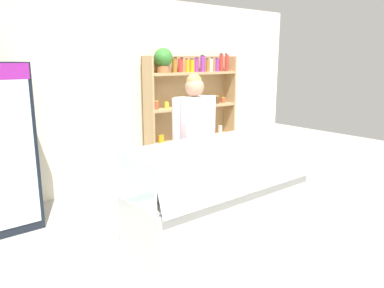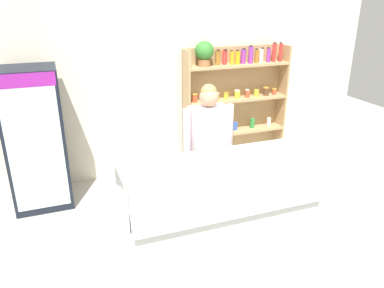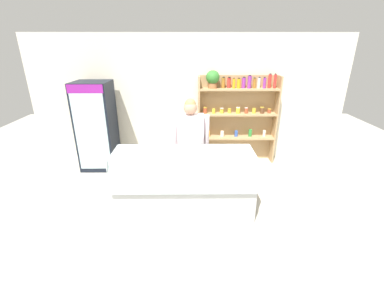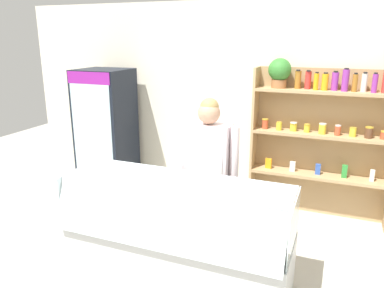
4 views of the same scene
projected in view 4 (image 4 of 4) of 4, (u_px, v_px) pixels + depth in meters
The scene contains 6 objects.
ground_plane at pixel (184, 280), 3.58m from camera, with size 12.00×12.00×0.00m, color #B7B2A3.
back_wall at pixel (244, 105), 5.07m from camera, with size 6.80×0.10×2.70m, color silver.
drinks_fridge at pixel (106, 132), 5.41m from camera, with size 0.70×0.66×1.81m.
shelving_unit at pixel (317, 129), 4.58m from camera, with size 1.68×0.29×1.99m.
deli_display_case at pixel (176, 251), 3.50m from camera, with size 2.10×0.75×1.01m.
shop_clerk at pixel (208, 165), 3.79m from camera, with size 0.63×0.25×1.67m.
Camera 4 is at (1.22, -2.82, 2.24)m, focal length 35.00 mm.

